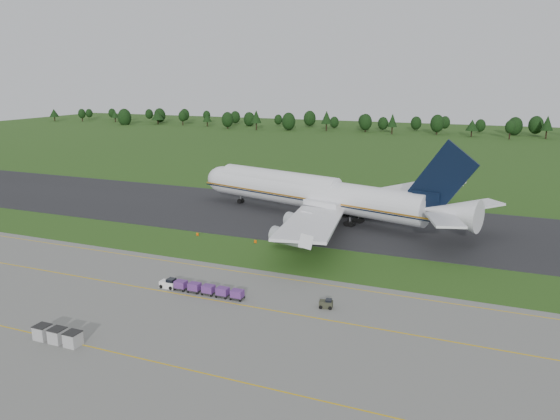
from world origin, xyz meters
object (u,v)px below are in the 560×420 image
at_px(utility_cart, 326,304).
at_px(edge_markers, 226,238).
at_px(baggage_train, 200,288).
at_px(aircraft, 316,193).
at_px(uld_row, 57,335).

distance_m(utility_cart, edge_markers, 37.36).
bearing_deg(edge_markers, baggage_train, -69.89).
bearing_deg(utility_cart, aircraft, 110.51).
bearing_deg(aircraft, baggage_train, -91.67).
height_order(baggage_train, edge_markers, baggage_train).
relative_size(baggage_train, utility_cart, 6.95).
bearing_deg(aircraft, edge_markers, -115.34).
xyz_separation_m(aircraft, utility_cart, (17.65, -47.19, -5.16)).
bearing_deg(uld_row, baggage_train, 68.32).
xyz_separation_m(baggage_train, utility_cart, (19.09, 2.13, -0.27)).
bearing_deg(uld_row, utility_cart, 39.40).
bearing_deg(uld_row, edge_markers, 91.93).
bearing_deg(baggage_train, uld_row, -111.68).
relative_size(utility_cart, edge_markers, 0.15).
bearing_deg(edge_markers, aircraft, 64.66).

